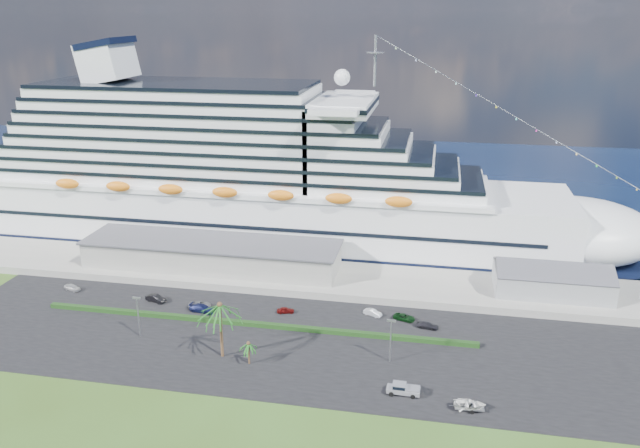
% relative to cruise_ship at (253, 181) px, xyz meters
% --- Properties ---
extents(ground, '(420.00, 420.00, 0.00)m').
position_rel_cruise_ship_xyz_m(ground, '(21.53, -64.00, -16.69)').
color(ground, '#374E1A').
rests_on(ground, ground).
extents(asphalt_lot, '(140.00, 38.00, 0.12)m').
position_rel_cruise_ship_xyz_m(asphalt_lot, '(21.53, -53.00, -16.63)').
color(asphalt_lot, black).
rests_on(asphalt_lot, ground).
extents(wharf, '(240.00, 20.00, 1.80)m').
position_rel_cruise_ship_xyz_m(wharf, '(21.53, -24.00, -15.79)').
color(wharf, gray).
rests_on(wharf, ground).
extents(water, '(420.00, 160.00, 0.02)m').
position_rel_cruise_ship_xyz_m(water, '(21.53, 66.00, -16.68)').
color(water, black).
rests_on(water, ground).
extents(cruise_ship, '(191.00, 38.00, 54.00)m').
position_rel_cruise_ship_xyz_m(cruise_ship, '(0.00, 0.00, 0.00)').
color(cruise_ship, silver).
rests_on(cruise_ship, ground).
extents(terminal_building, '(61.00, 15.00, 6.30)m').
position_rel_cruise_ship_xyz_m(terminal_building, '(-3.47, -24.00, -11.68)').
color(terminal_building, gray).
rests_on(terminal_building, wharf).
extents(port_shed, '(24.00, 12.31, 7.37)m').
position_rel_cruise_ship_xyz_m(port_shed, '(73.53, -24.00, -12.30)').
color(port_shed, gray).
rests_on(port_shed, wharf).
extents(hedge, '(88.00, 1.10, 0.90)m').
position_rel_cruise_ship_xyz_m(hedge, '(13.53, -48.00, -16.12)').
color(hedge, black).
rests_on(hedge, asphalt_lot).
extents(lamp_post_left, '(1.60, 0.35, 8.27)m').
position_rel_cruise_ship_xyz_m(lamp_post_left, '(-6.47, -56.00, -11.35)').
color(lamp_post_left, gray).
rests_on(lamp_post_left, asphalt_lot).
extents(lamp_post_right, '(1.60, 0.35, 8.27)m').
position_rel_cruise_ship_xyz_m(lamp_post_right, '(41.53, -56.00, -11.35)').
color(lamp_post_right, gray).
rests_on(lamp_post_right, asphalt_lot).
extents(palm_tall, '(8.82, 8.82, 11.13)m').
position_rel_cruise_ship_xyz_m(palm_tall, '(11.53, -60.00, -7.49)').
color(palm_tall, '#47301E').
rests_on(palm_tall, ground).
extents(palm_short, '(3.53, 3.53, 4.56)m').
position_rel_cruise_ship_xyz_m(palm_short, '(17.03, -61.50, -13.03)').
color(palm_short, '#47301E').
rests_on(palm_short, ground).
extents(parked_car_0, '(4.30, 2.68, 1.37)m').
position_rel_cruise_ship_xyz_m(parked_car_0, '(-30.92, -39.57, -15.89)').
color(parked_car_0, '#B3B3B5').
rests_on(parked_car_0, asphalt_lot).
extents(parked_car_1, '(4.93, 2.94, 1.53)m').
position_rel_cruise_ship_xyz_m(parked_car_1, '(-9.98, -41.47, -15.81)').
color(parked_car_1, black).
rests_on(parked_car_1, asphalt_lot).
extents(parked_car_2, '(5.04, 3.04, 1.31)m').
position_rel_cruise_ship_xyz_m(parked_car_2, '(0.29, -42.32, -15.92)').
color(parked_car_2, gray).
rests_on(parked_car_2, asphalt_lot).
extents(parked_car_3, '(5.67, 2.88, 1.58)m').
position_rel_cruise_ship_xyz_m(parked_car_3, '(1.49, -44.02, -15.79)').
color(parked_car_3, '#131943').
rests_on(parked_car_3, asphalt_lot).
extents(parked_car_4, '(3.81, 2.23, 1.22)m').
position_rel_cruise_ship_xyz_m(parked_car_4, '(18.69, -41.24, -15.97)').
color(parked_car_4, '#5E0D0C').
rests_on(parked_car_4, asphalt_lot).
extents(parked_car_5, '(4.10, 2.80, 1.28)m').
position_rel_cruise_ship_xyz_m(parked_car_5, '(36.56, -39.01, -15.93)').
color(parked_car_5, silver).
rests_on(parked_car_5, asphalt_lot).
extents(parked_car_6, '(4.82, 3.13, 1.23)m').
position_rel_cruise_ship_xyz_m(parked_car_6, '(43.07, -39.80, -15.96)').
color(parked_car_6, black).
rests_on(parked_car_6, asphalt_lot).
extents(parked_car_7, '(4.47, 2.44, 1.23)m').
position_rel_cruise_ship_xyz_m(parked_car_7, '(47.78, -42.33, -15.96)').
color(parked_car_7, black).
rests_on(parked_car_7, asphalt_lot).
extents(pickup_truck, '(5.49, 2.20, 1.92)m').
position_rel_cruise_ship_xyz_m(pickup_truck, '(44.45, -65.76, -15.52)').
color(pickup_truck, black).
rests_on(pickup_truck, asphalt_lot).
extents(boat_trailer, '(5.80, 3.87, 1.65)m').
position_rel_cruise_ship_xyz_m(boat_trailer, '(55.02, -68.15, -15.48)').
color(boat_trailer, gray).
rests_on(boat_trailer, asphalt_lot).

